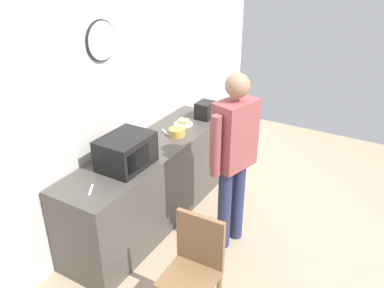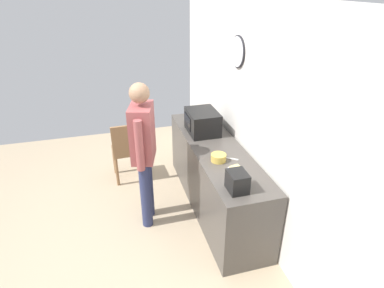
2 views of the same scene
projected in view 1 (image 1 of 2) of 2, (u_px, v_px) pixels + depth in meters
ground_plane at (265, 239)px, 4.10m from camera, size 6.00×6.00×0.00m
back_wall at (135, 95)px, 4.23m from camera, size 5.40×0.13×2.60m
kitchen_counter at (153, 183)px, 4.25m from camera, size 2.35×0.62×0.89m
microwave at (126, 152)px, 3.61m from camera, size 0.50×0.39×0.30m
sandwich_plate at (183, 123)px, 4.52m from camera, size 0.22×0.22×0.07m
salad_bowl at (177, 132)px, 4.25m from camera, size 0.17×0.17×0.08m
toaster at (205, 110)px, 4.67m from camera, size 0.22×0.18×0.20m
fork_utensil at (165, 132)px, 4.34m from camera, size 0.11×0.15×0.01m
spoon_utensil at (91, 190)px, 3.31m from camera, size 0.15×0.11×0.01m
person_standing at (234, 151)px, 3.61m from camera, size 0.57×0.34×1.79m
wooden_chair at (194, 267)px, 3.02m from camera, size 0.41×0.41×0.94m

